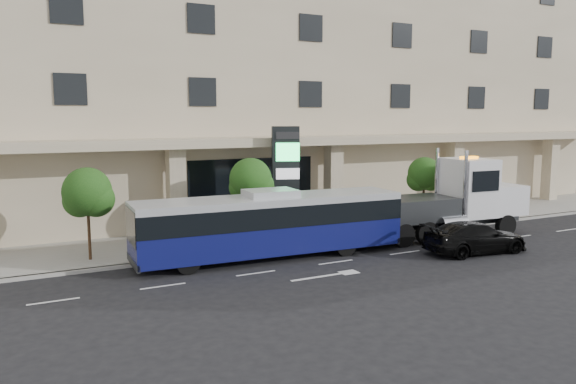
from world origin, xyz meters
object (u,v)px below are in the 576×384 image
(city_bus, at_px, (271,223))
(black_sedan, at_px, (475,237))
(signage_pylon, at_px, (286,180))
(tow_truck, at_px, (454,201))

(city_bus, relative_size, black_sedan, 2.44)
(black_sedan, distance_m, signage_pylon, 10.34)
(city_bus, xyz_separation_m, black_sedan, (9.31, -3.69, -0.88))
(black_sedan, xyz_separation_m, signage_pylon, (-6.47, 7.71, 2.40))
(city_bus, xyz_separation_m, signage_pylon, (2.84, 4.02, 1.52))
(city_bus, relative_size, tow_truck, 1.21)
(tow_truck, bearing_deg, signage_pylon, 157.35)
(signage_pylon, bearing_deg, black_sedan, -30.58)
(black_sedan, relative_size, signage_pylon, 0.89)
(tow_truck, height_order, signage_pylon, signage_pylon)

